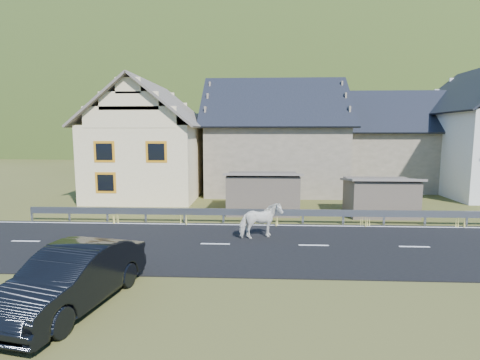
{
  "coord_description": "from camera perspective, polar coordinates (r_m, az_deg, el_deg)",
  "views": [
    {
      "loc": [
        -2.27,
        -14.79,
        4.6
      ],
      "look_at": [
        -3.12,
        2.88,
        2.32
      ],
      "focal_mm": 28.0,
      "sensor_mm": 36.0,
      "label": 1
    }
  ],
  "objects": [
    {
      "name": "ground",
      "position": [
        15.65,
        11.14,
        -9.88
      ],
      "size": [
        160.0,
        160.0,
        0.0
      ],
      "primitive_type": "plane",
      "color": "#3C4115",
      "rests_on": "ground"
    },
    {
      "name": "road",
      "position": [
        15.65,
        11.15,
        -9.81
      ],
      "size": [
        60.0,
        7.0,
        0.04
      ],
      "primitive_type": "cube",
      "color": "black",
      "rests_on": "ground"
    },
    {
      "name": "lane_markings",
      "position": [
        15.64,
        11.15,
        -9.72
      ],
      "size": [
        60.0,
        6.6,
        0.01
      ],
      "primitive_type": "cube",
      "color": "silver",
      "rests_on": "road"
    },
    {
      "name": "guardrail",
      "position": [
        19.04,
        9.58,
        -4.99
      ],
      "size": [
        28.1,
        0.09,
        0.75
      ],
      "color": "#93969B",
      "rests_on": "ground"
    },
    {
      "name": "shed_left",
      "position": [
        21.57,
        3.45,
        -1.99
      ],
      "size": [
        4.3,
        3.3,
        2.4
      ],
      "primitive_type": "cube",
      "color": "brown",
      "rests_on": "ground"
    },
    {
      "name": "shed_right",
      "position": [
        22.16,
        20.53,
        -2.47
      ],
      "size": [
        3.8,
        2.9,
        2.2
      ],
      "primitive_type": "cube",
      "color": "brown",
      "rests_on": "ground"
    },
    {
      "name": "house_cream",
      "position": [
        27.88,
        -13.43,
        6.66
      ],
      "size": [
        7.8,
        9.8,
        8.3
      ],
      "color": "beige",
      "rests_on": "ground"
    },
    {
      "name": "house_stone_a",
      "position": [
        29.81,
        5.25,
        7.39
      ],
      "size": [
        10.8,
        9.8,
        8.9
      ],
      "color": "gray",
      "rests_on": "ground"
    },
    {
      "name": "house_stone_b",
      "position": [
        33.73,
        22.42,
        6.19
      ],
      "size": [
        9.8,
        8.8,
        8.1
      ],
      "color": "gray",
      "rests_on": "ground"
    },
    {
      "name": "mountain",
      "position": [
        196.47,
        4.87,
        0.15
      ],
      "size": [
        440.0,
        280.0,
        260.0
      ],
      "primitive_type": "ellipsoid",
      "color": "#263814",
      "rests_on": "ground"
    },
    {
      "name": "conifer_patch",
      "position": [
        135.48,
        -20.32,
        7.51
      ],
      "size": [
        76.0,
        50.0,
        28.0
      ],
      "primitive_type": "ellipsoid",
      "color": "black",
      "rests_on": "ground"
    },
    {
      "name": "horse",
      "position": [
        16.21,
        3.15,
        -6.21
      ],
      "size": [
        1.5,
        1.98,
        1.52
      ],
      "primitive_type": "imported",
      "rotation": [
        0.0,
        0.0,
        2.0
      ],
      "color": "white",
      "rests_on": "road"
    },
    {
      "name": "car",
      "position": [
        11.07,
        -24.15,
        -13.4
      ],
      "size": [
        2.57,
        5.1,
        1.6
      ],
      "primitive_type": "imported",
      "rotation": [
        0.0,
        0.0,
        -0.19
      ],
      "color": "black",
      "rests_on": "ground"
    }
  ]
}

